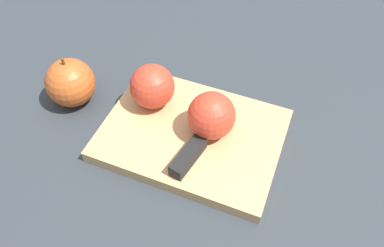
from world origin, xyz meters
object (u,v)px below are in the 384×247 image
(apple_half_right, at_px, (212,116))
(knife, at_px, (190,154))
(apple_half_left, at_px, (152,86))
(apple_whole, at_px, (70,83))

(apple_half_right, xyz_separation_m, knife, (-0.01, -0.06, -0.03))
(apple_half_left, relative_size, apple_half_right, 0.99)
(apple_half_left, relative_size, apple_whole, 0.78)
(apple_half_right, height_order, knife, apple_half_right)
(apple_half_right, distance_m, knife, 0.07)
(apple_half_right, height_order, apple_whole, same)
(apple_half_left, distance_m, apple_half_right, 0.12)
(apple_half_left, relative_size, knife, 0.47)
(knife, bearing_deg, apple_half_left, 61.12)
(knife, height_order, apple_whole, apple_whole)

